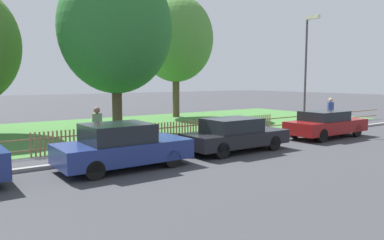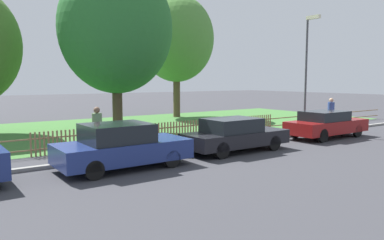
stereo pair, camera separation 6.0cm
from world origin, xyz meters
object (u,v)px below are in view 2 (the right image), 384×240
(parked_car_navy_estate, at_px, (235,135))
(pedestrian_near_fence, at_px, (97,128))
(parked_car_black_saloon, at_px, (122,146))
(tree_behind_motorcycle, at_px, (116,28))
(pedestrian_by_lamp, at_px, (331,112))
(tree_mid_park, at_px, (176,39))
(parked_car_red_compact, at_px, (326,124))
(covered_motorcycle, at_px, (218,129))
(street_lamp, at_px, (308,61))

(parked_car_navy_estate, xyz_separation_m, pedestrian_near_fence, (-4.58, 2.39, 0.35))
(parked_car_black_saloon, height_order, tree_behind_motorcycle, tree_behind_motorcycle)
(parked_car_navy_estate, height_order, pedestrian_by_lamp, pedestrian_by_lamp)
(parked_car_navy_estate, xyz_separation_m, tree_mid_park, (5.42, 12.63, 5.06))
(parked_car_black_saloon, distance_m, tree_behind_motorcycle, 8.74)
(parked_car_red_compact, bearing_deg, parked_car_navy_estate, -179.71)
(parked_car_red_compact, distance_m, pedestrian_near_fence, 10.70)
(parked_car_navy_estate, xyz_separation_m, parked_car_red_compact, (5.87, 0.08, 0.01))
(parked_car_red_compact, height_order, covered_motorcycle, parked_car_red_compact)
(pedestrian_near_fence, height_order, pedestrian_by_lamp, pedestrian_near_fence)
(street_lamp, bearing_deg, covered_motorcycle, 179.20)
(pedestrian_near_fence, bearing_deg, street_lamp, -82.33)
(tree_behind_motorcycle, xyz_separation_m, tree_mid_park, (7.26, 5.82, 0.44))
(parked_car_black_saloon, xyz_separation_m, parked_car_red_compact, (10.59, 0.13, -0.03))
(tree_behind_motorcycle, bearing_deg, parked_car_black_saloon, -112.82)
(covered_motorcycle, bearing_deg, street_lamp, 4.55)
(tree_behind_motorcycle, relative_size, pedestrian_near_fence, 4.77)
(covered_motorcycle, relative_size, tree_mid_park, 0.21)
(parked_car_red_compact, height_order, street_lamp, street_lamp)
(tree_mid_park, bearing_deg, parked_car_navy_estate, -113.23)
(pedestrian_near_fence, bearing_deg, parked_car_red_compact, -91.98)
(pedestrian_by_lamp, distance_m, street_lamp, 3.36)
(parked_car_black_saloon, relative_size, covered_motorcycle, 2.25)
(tree_mid_park, relative_size, street_lamp, 1.48)
(tree_mid_park, height_order, street_lamp, tree_mid_park)
(tree_mid_park, relative_size, pedestrian_near_fence, 4.99)
(tree_mid_park, bearing_deg, pedestrian_by_lamp, -74.15)
(parked_car_red_compact, bearing_deg, parked_car_black_saloon, -179.80)
(parked_car_black_saloon, relative_size, parked_car_navy_estate, 0.96)
(parked_car_navy_estate, xyz_separation_m, covered_motorcycle, (0.72, 1.92, -0.06))
(parked_car_navy_estate, distance_m, pedestrian_by_lamp, 8.70)
(pedestrian_by_lamp, bearing_deg, tree_behind_motorcycle, -38.62)
(covered_motorcycle, distance_m, tree_mid_park, 12.77)
(street_lamp, bearing_deg, pedestrian_by_lamp, -4.23)
(street_lamp, bearing_deg, tree_behind_motorcycle, 149.46)
(covered_motorcycle, distance_m, street_lamp, 6.67)
(pedestrian_by_lamp, bearing_deg, parked_car_black_saloon, -4.83)
(parked_car_navy_estate, relative_size, pedestrian_near_fence, 2.41)
(parked_car_black_saloon, height_order, pedestrian_by_lamp, pedestrian_by_lamp)
(tree_behind_motorcycle, bearing_deg, covered_motorcycle, -62.47)
(parked_car_red_compact, bearing_deg, tree_mid_park, 91.52)
(covered_motorcycle, xyz_separation_m, tree_mid_park, (4.71, 10.71, 5.12))
(parked_car_red_compact, xyz_separation_m, pedestrian_by_lamp, (2.66, 1.62, 0.33))
(parked_car_red_compact, relative_size, pedestrian_by_lamp, 2.51)
(covered_motorcycle, distance_m, pedestrian_by_lamp, 7.82)
(covered_motorcycle, bearing_deg, tree_mid_park, 71.62)
(parked_car_navy_estate, xyz_separation_m, tree_behind_motorcycle, (-1.83, 6.82, 4.62))
(parked_car_navy_estate, height_order, parked_car_red_compact, parked_car_navy_estate)
(tree_mid_park, height_order, pedestrian_near_fence, tree_mid_park)
(parked_car_black_saloon, bearing_deg, pedestrian_near_fence, 86.11)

